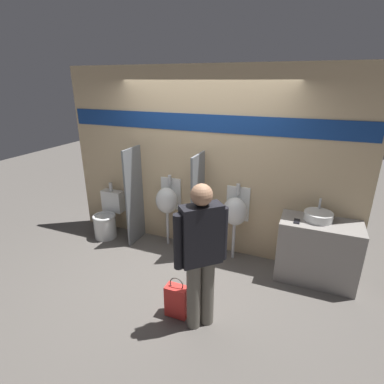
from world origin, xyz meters
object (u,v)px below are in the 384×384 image
(toilet, at_px, (107,218))
(person_in_vest, at_px, (201,253))
(cell_phone, at_px, (297,221))
(shopping_bag, at_px, (177,301))
(urinal_near_counter, at_px, (167,200))
(urinal_far, at_px, (235,211))
(sink_basin, at_px, (318,216))

(toilet, bearing_deg, person_in_vest, -30.52)
(cell_phone, height_order, shopping_bag, cell_phone)
(cell_phone, relative_size, toilet, 0.16)
(urinal_near_counter, distance_m, urinal_far, 1.08)
(toilet, bearing_deg, cell_phone, -1.31)
(sink_basin, xyz_separation_m, person_in_vest, (-1.07, -1.36, 0.00))
(sink_basin, xyz_separation_m, urinal_far, (-1.08, 0.05, -0.14))
(sink_basin, bearing_deg, toilet, -178.52)
(sink_basin, distance_m, person_in_vest, 1.73)
(sink_basin, height_order, urinal_near_counter, urinal_near_counter)
(urinal_far, bearing_deg, cell_phone, -13.55)
(urinal_near_counter, bearing_deg, person_in_vest, -52.37)
(urinal_near_counter, distance_m, toilet, 1.17)
(toilet, distance_m, shopping_bag, 2.25)
(cell_phone, relative_size, urinal_far, 0.12)
(toilet, bearing_deg, sink_basin, 1.48)
(urinal_near_counter, height_order, urinal_far, same)
(shopping_bag, bearing_deg, urinal_near_counter, 119.90)
(urinal_far, bearing_deg, shopping_bag, -101.41)
(sink_basin, relative_size, cell_phone, 2.51)
(urinal_near_counter, relative_size, shopping_bag, 2.28)
(cell_phone, bearing_deg, urinal_near_counter, 173.99)
(cell_phone, bearing_deg, urinal_far, 166.45)
(sink_basin, bearing_deg, person_in_vest, -128.28)
(toilet, bearing_deg, urinal_near_counter, 7.02)
(toilet, bearing_deg, urinal_far, 3.52)
(shopping_bag, bearing_deg, urinal_far, 78.59)
(sink_basin, xyz_separation_m, shopping_bag, (-1.36, -1.33, -0.70))
(cell_phone, xyz_separation_m, toilet, (-2.98, 0.07, -0.53))
(urinal_near_counter, height_order, person_in_vest, person_in_vest)
(person_in_vest, bearing_deg, cell_phone, 12.57)
(sink_basin, relative_size, toilet, 0.40)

